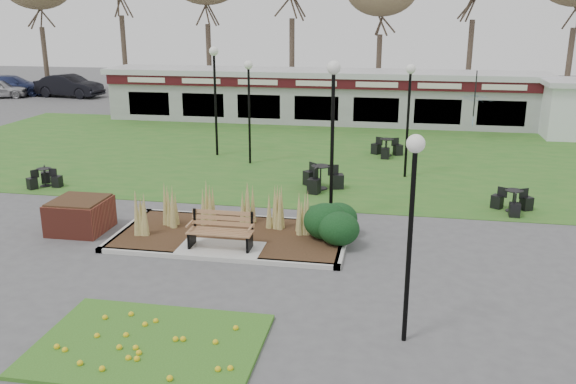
% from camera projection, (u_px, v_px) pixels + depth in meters
% --- Properties ---
extents(ground, '(100.00, 100.00, 0.00)m').
position_uv_depth(ground, '(219.00, 254.00, 15.79)').
color(ground, '#515154').
rests_on(ground, ground).
extents(lawn, '(34.00, 16.00, 0.02)m').
position_uv_depth(lawn, '(296.00, 152.00, 27.10)').
color(lawn, '#2B6A21').
rests_on(lawn, ground).
extents(flower_bed, '(4.20, 3.00, 0.16)m').
position_uv_depth(flower_bed, '(149.00, 343.00, 11.43)').
color(flower_bed, '#33611B').
rests_on(flower_bed, ground).
extents(planting_bed, '(6.75, 3.40, 1.27)m').
position_uv_depth(planting_bed, '(277.00, 227.00, 16.74)').
color(planting_bed, '#362615').
rests_on(planting_bed, ground).
extents(park_bench, '(1.70, 0.66, 0.93)m').
position_uv_depth(park_bench, '(221.00, 230.00, 15.85)').
color(park_bench, '#9B6946').
rests_on(park_bench, ground).
extents(brick_planter, '(1.50, 1.50, 0.95)m').
position_uv_depth(brick_planter, '(80.00, 215.00, 17.35)').
color(brick_planter, brown).
rests_on(brick_planter, ground).
extents(food_pavilion, '(24.60, 3.40, 2.90)m').
position_uv_depth(food_pavilion, '(320.00, 96.00, 34.19)').
color(food_pavilion, '#99999C').
rests_on(food_pavilion, ground).
extents(lamp_post_near_left, '(0.39, 0.39, 4.73)m').
position_uv_depth(lamp_post_near_left, '(333.00, 106.00, 17.38)').
color(lamp_post_near_left, black).
rests_on(lamp_post_near_left, ground).
extents(lamp_post_near_right, '(0.33, 0.33, 4.01)m').
position_uv_depth(lamp_post_near_right, '(413.00, 194.00, 10.84)').
color(lamp_post_near_right, black).
rests_on(lamp_post_near_right, ground).
extents(lamp_post_mid_left, '(0.35, 0.35, 4.19)m').
position_uv_depth(lamp_post_mid_left, '(249.00, 89.00, 24.29)').
color(lamp_post_mid_left, black).
rests_on(lamp_post_mid_left, ground).
extents(lamp_post_mid_right, '(0.35, 0.35, 4.22)m').
position_uv_depth(lamp_post_mid_right, '(409.00, 96.00, 22.23)').
color(lamp_post_mid_right, black).
rests_on(lamp_post_mid_right, ground).
extents(lamp_post_far_left, '(0.38, 0.38, 4.64)m').
position_uv_depth(lamp_post_far_left, '(215.00, 77.00, 25.63)').
color(lamp_post_far_left, black).
rests_on(lamp_post_far_left, ground).
extents(bistro_set_a, '(1.08, 1.23, 0.66)m').
position_uv_depth(bistro_set_a, '(45.00, 180.00, 21.80)').
color(bistro_set_a, black).
rests_on(bistro_set_a, ground).
extents(bistro_set_b, '(1.41, 1.26, 0.75)m').
position_uv_depth(bistro_set_b, '(386.00, 150.00, 26.36)').
color(bistro_set_b, black).
rests_on(bistro_set_b, ground).
extents(bistro_set_c, '(1.31, 1.17, 0.70)m').
position_uv_depth(bistro_set_c, '(513.00, 204.00, 19.05)').
color(bistro_set_c, black).
rests_on(bistro_set_c, ground).
extents(bistro_set_d, '(1.54, 1.52, 0.84)m').
position_uv_depth(bistro_set_d, '(320.00, 181.00, 21.45)').
color(bistro_set_d, black).
rests_on(bistro_set_d, ground).
extents(patio_umbrella, '(2.09, 2.12, 2.21)m').
position_uv_depth(patio_umbrella, '(474.00, 110.00, 29.68)').
color(patio_umbrella, black).
rests_on(patio_umbrella, ground).
extents(car_black, '(5.14, 2.36, 1.63)m').
position_uv_depth(car_black, '(69.00, 86.00, 44.33)').
color(car_black, black).
rests_on(car_black, ground).
extents(car_blue, '(5.52, 3.57, 1.49)m').
position_uv_depth(car_blue, '(12.00, 86.00, 45.14)').
color(car_blue, navy).
rests_on(car_blue, ground).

